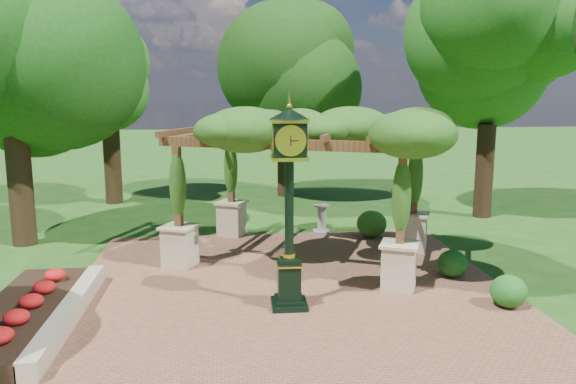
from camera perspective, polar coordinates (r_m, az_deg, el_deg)
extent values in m
plane|color=#1E4714|center=(11.48, 1.43, -13.09)|extent=(120.00, 120.00, 0.00)
cube|color=brown|center=(12.39, 0.79, -11.20)|extent=(10.00, 12.00, 0.04)
cube|color=#C6B793|center=(12.19, -21.34, -11.39)|extent=(0.35, 5.00, 0.40)
cube|color=red|center=(12.46, -25.41, -11.32)|extent=(1.50, 5.00, 0.36)
cube|color=black|center=(12.13, 0.11, -11.30)|extent=(0.76, 0.76, 0.11)
cube|color=black|center=(11.96, 0.11, -9.05)|extent=(0.48, 0.48, 0.84)
cube|color=gold|center=(11.84, 0.11, -7.34)|extent=(0.53, 0.53, 0.04)
cylinder|color=black|center=(11.53, 0.12, -1.58)|extent=(0.19, 0.19, 2.15)
cube|color=black|center=(11.33, 0.12, 5.37)|extent=(0.67, 0.67, 0.65)
cylinder|color=white|center=(11.00, 0.28, 5.23)|extent=(0.56, 0.04, 0.56)
cone|color=black|center=(11.30, 0.12, 7.97)|extent=(0.86, 0.86, 0.23)
sphere|color=gold|center=(11.30, 0.12, 8.68)|extent=(0.13, 0.13, 0.13)
cube|color=beige|center=(14.98, -10.93, -5.47)|extent=(0.97, 0.97, 1.02)
cube|color=brown|center=(14.63, -11.14, 0.63)|extent=(0.24, 0.24, 2.09)
cube|color=beige|center=(13.31, 11.21, -7.47)|extent=(0.97, 0.97, 1.02)
cube|color=brown|center=(12.92, 11.46, -0.63)|extent=(0.24, 0.24, 2.09)
cube|color=beige|center=(17.93, -5.74, -2.75)|extent=(0.97, 0.97, 1.02)
cube|color=brown|center=(17.65, -5.83, 2.37)|extent=(0.24, 0.24, 2.09)
cube|color=beige|center=(16.56, 12.59, -4.03)|extent=(0.97, 0.97, 1.02)
cube|color=brown|center=(16.25, 12.80, 1.50)|extent=(0.24, 0.24, 2.09)
cube|color=brown|center=(13.36, -0.56, 4.85)|extent=(6.06, 2.83, 0.25)
cube|color=brown|center=(16.60, 3.14, 5.87)|extent=(6.06, 2.83, 0.25)
ellipsoid|color=#275317|center=(14.95, 1.49, 6.59)|extent=(7.66, 6.41, 1.13)
cube|color=gray|center=(18.29, 3.43, -4.08)|extent=(0.58, 0.58, 0.10)
cylinder|color=gray|center=(18.19, 3.44, -2.76)|extent=(0.30, 0.30, 0.86)
cylinder|color=gray|center=(18.09, 3.46, -1.37)|extent=(0.55, 0.55, 0.05)
ellipsoid|color=#1D5D1A|center=(12.89, 21.50, -9.36)|extent=(1.00, 1.00, 0.69)
ellipsoid|color=#164B15|center=(14.49, 16.37, -6.97)|extent=(0.91, 0.91, 0.66)
ellipsoid|color=#275E1B|center=(17.77, 8.49, -3.22)|extent=(0.98, 0.98, 0.84)
cylinder|color=#382616|center=(18.44, -25.50, 0.14)|extent=(0.70, 0.70, 3.30)
ellipsoid|color=#154210|center=(18.26, -26.54, 13.41)|extent=(4.84, 4.84, 5.21)
cylinder|color=#332313|center=(24.12, -17.38, 2.57)|extent=(0.69, 0.69, 3.11)
ellipsoid|color=#295C1A|center=(23.96, -17.90, 12.10)|extent=(3.66, 3.66, 4.90)
cylinder|color=#362215|center=(24.74, -0.23, 3.20)|extent=(0.73, 0.73, 3.10)
ellipsoid|color=#15360D|center=(24.58, -0.24, 12.49)|extent=(4.99, 4.99, 4.89)
cylinder|color=#321F13|center=(21.65, 19.32, 2.02)|extent=(0.65, 0.65, 3.39)
ellipsoid|color=#245E1A|center=(21.52, 20.01, 13.60)|extent=(4.92, 4.92, 5.34)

